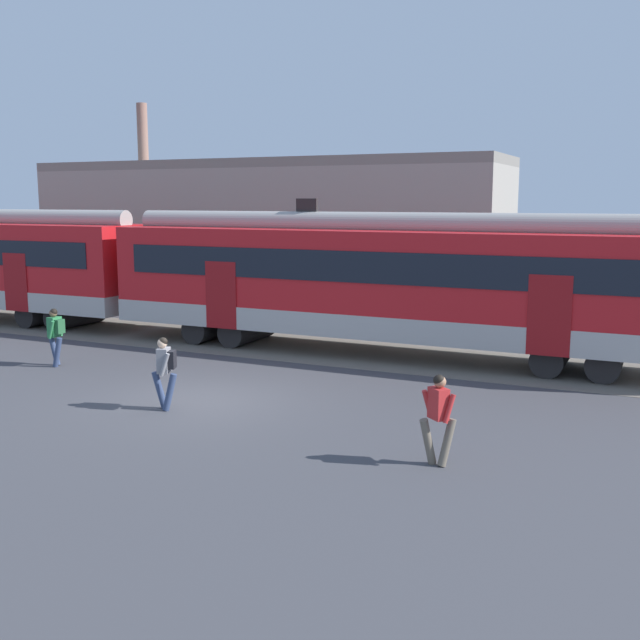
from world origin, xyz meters
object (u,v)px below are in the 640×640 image
commuter_train (157,270)px  pedestrian_grey (165,367)px  pedestrian_red (438,413)px  pedestrian_green (55,332)px

commuter_train → pedestrian_grey: size_ratio=22.83×
commuter_train → pedestrian_grey: commuter_train is taller
commuter_train → pedestrian_red: commuter_train is taller
pedestrian_green → pedestrian_red: size_ratio=1.00×
pedestrian_green → pedestrian_red: 12.52m
commuter_train → pedestrian_green: 5.62m
pedestrian_grey → pedestrian_red: 6.62m
pedestrian_green → pedestrian_grey: (5.53, -2.35, 0.00)m
pedestrian_green → pedestrian_red: same height
pedestrian_red → pedestrian_green: bearing=165.0°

